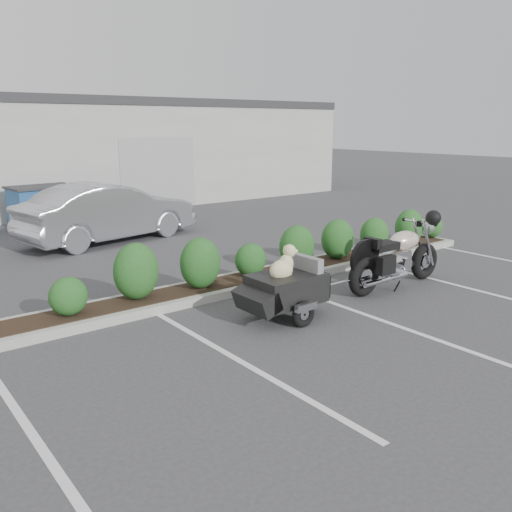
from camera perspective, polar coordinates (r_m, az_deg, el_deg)
ground at (r=8.61m, az=4.22°, el=-7.19°), size 90.00×90.00×0.00m
planter_kerb at (r=10.79m, az=0.36°, el=-2.36°), size 12.00×1.00×0.15m
building at (r=23.60m, az=-24.93°, el=9.91°), size 26.00×10.00×4.00m
motorcycle at (r=10.66m, az=14.63°, el=-0.14°), size 2.58×0.87×1.48m
pet_trailer at (r=8.72m, az=3.12°, el=-3.29°), size 2.05×1.14×1.23m
sedan at (r=14.97m, az=-15.23°, el=4.48°), size 4.96×2.51×1.56m
dumpster at (r=17.82m, az=-21.48°, el=4.93°), size 1.99×1.45×1.24m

